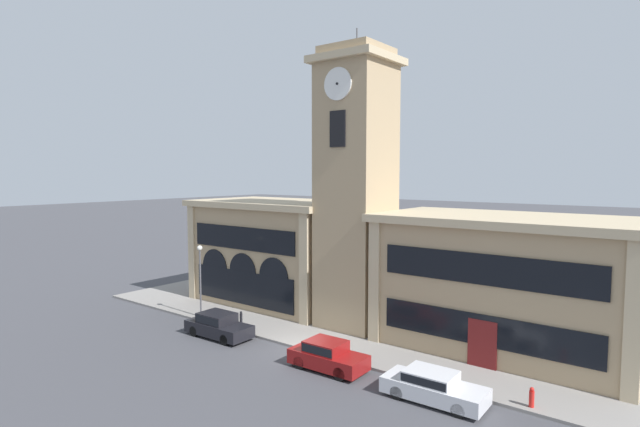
# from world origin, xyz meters

# --- Properties ---
(ground_plane) EXTENTS (300.00, 300.00, 0.00)m
(ground_plane) POSITION_xyz_m (0.00, 0.00, 0.00)
(ground_plane) COLOR #424247
(sidewalk_kerb) EXTENTS (40.07, 12.81, 0.15)m
(sidewalk_kerb) POSITION_xyz_m (0.00, 6.40, 0.07)
(sidewalk_kerb) COLOR gray
(sidewalk_kerb) RESTS_ON ground_plane
(clock_tower) EXTENTS (4.77, 4.77, 19.25)m
(clock_tower) POSITION_xyz_m (-0.00, 5.59, 9.07)
(clock_tower) COLOR tan
(clock_tower) RESTS_ON ground_plane
(town_hall_left_wing) EXTENTS (12.93, 7.95, 7.99)m
(town_hall_left_wing) POSITION_xyz_m (-8.45, 7.15, 4.02)
(town_hall_left_wing) COLOR tan
(town_hall_left_wing) RESTS_ON ground_plane
(town_hall_right_wing) EXTENTS (14.40, 7.95, 7.74)m
(town_hall_right_wing) POSITION_xyz_m (9.19, 7.15, 3.90)
(town_hall_right_wing) COLOR tan
(town_hall_right_wing) RESTS_ON ground_plane
(parked_car_near) EXTENTS (4.46, 1.93, 1.49)m
(parked_car_near) POSITION_xyz_m (-5.61, -1.30, 0.77)
(parked_car_near) COLOR black
(parked_car_near) RESTS_ON ground_plane
(parked_car_mid) EXTENTS (4.11, 1.89, 1.50)m
(parked_car_mid) POSITION_xyz_m (2.83, -1.29, 0.78)
(parked_car_mid) COLOR maroon
(parked_car_mid) RESTS_ON ground_plane
(parked_car_far) EXTENTS (4.62, 1.92, 1.35)m
(parked_car_far) POSITION_xyz_m (8.69, -1.29, 0.71)
(parked_car_far) COLOR silver
(parked_car_far) RESTS_ON ground_plane
(street_lamp) EXTENTS (0.36, 0.36, 5.01)m
(street_lamp) POSITION_xyz_m (-9.53, 0.54, 3.50)
(street_lamp) COLOR #4C4C51
(street_lamp) RESTS_ON sidewalk_kerb
(bollard) EXTENTS (0.18, 0.18, 1.06)m
(bollard) POSITION_xyz_m (-5.56, 0.58, 0.67)
(bollard) COLOR black
(bollard) RESTS_ON sidewalk_kerb
(fire_hydrant) EXTENTS (0.22, 0.22, 0.87)m
(fire_hydrant) POSITION_xyz_m (12.42, 0.46, 0.57)
(fire_hydrant) COLOR red
(fire_hydrant) RESTS_ON sidewalk_kerb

